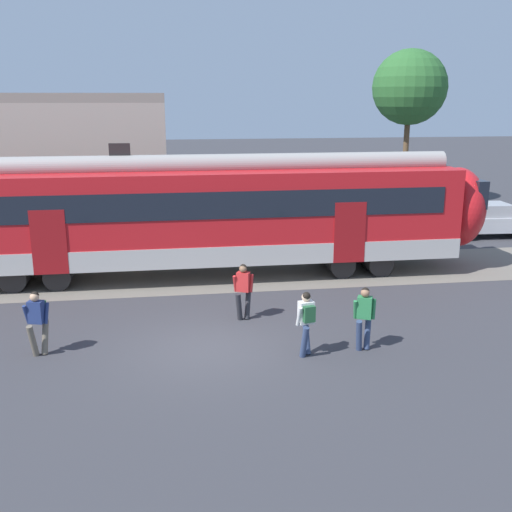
# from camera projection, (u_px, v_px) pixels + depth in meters

# --- Properties ---
(ground_plane) EXTENTS (160.00, 160.00, 0.00)m
(ground_plane) POSITION_uv_depth(u_px,v_px,m) (205.00, 348.00, 15.34)
(ground_plane) COLOR #38383D
(pedestrian_navy) EXTENTS (0.62, 0.60, 1.67)m
(pedestrian_navy) POSITION_uv_depth(u_px,v_px,m) (37.00, 317.00, 14.67)
(pedestrian_navy) COLOR #6B6051
(pedestrian_navy) RESTS_ON ground
(pedestrian_red) EXTENTS (0.65, 0.58, 1.67)m
(pedestrian_red) POSITION_uv_depth(u_px,v_px,m) (244.00, 287.00, 17.07)
(pedestrian_red) COLOR #28282D
(pedestrian_red) RESTS_ON ground
(pedestrian_white) EXTENTS (0.54, 0.69, 1.67)m
(pedestrian_white) POSITION_uv_depth(u_px,v_px,m) (306.00, 318.00, 14.60)
(pedestrian_white) COLOR navy
(pedestrian_white) RESTS_ON ground
(pedestrian_green) EXTENTS (0.65, 0.58, 1.67)m
(pedestrian_green) POSITION_uv_depth(u_px,v_px,m) (364.00, 313.00, 14.99)
(pedestrian_green) COLOR navy
(pedestrian_green) RESTS_ON ground
(parked_car_silver) EXTENTS (4.08, 1.92, 1.54)m
(parked_car_silver) POSITION_uv_depth(u_px,v_px,m) (489.00, 220.00, 27.48)
(parked_car_silver) COLOR #B7BABF
(parked_car_silver) RESTS_ON ground
(background_building) EXTENTS (15.02, 5.00, 9.20)m
(background_building) POSITION_uv_depth(u_px,v_px,m) (0.00, 166.00, 27.12)
(background_building) COLOR #B2A899
(background_building) RESTS_ON ground
(street_tree_right) EXTENTS (4.27, 4.27, 8.93)m
(street_tree_right) POSITION_uv_depth(u_px,v_px,m) (410.00, 88.00, 34.31)
(street_tree_right) COLOR brown
(street_tree_right) RESTS_ON ground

